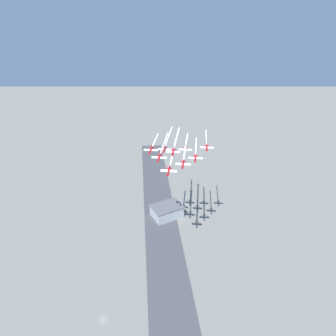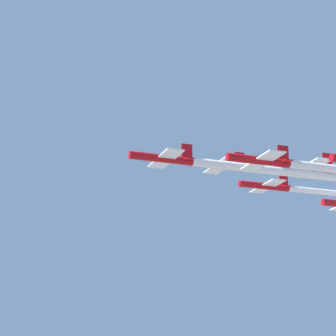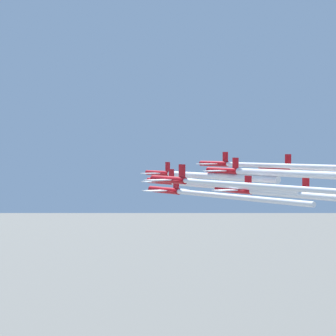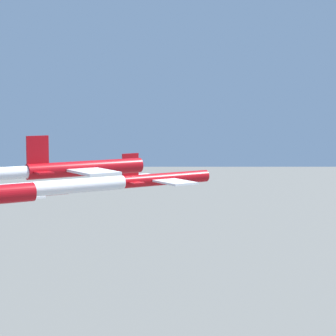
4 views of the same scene
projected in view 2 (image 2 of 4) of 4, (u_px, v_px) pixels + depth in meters
jet_0 at (164, 158)px, 102.34m from camera, size 9.58×9.75×3.51m
jet_1 at (261, 160)px, 99.21m from camera, size 9.58×9.75×3.51m
jet_2 at (220, 165)px, 114.07m from camera, size 9.58×9.75×3.51m
jet_4 at (308, 167)px, 110.98m from camera, size 9.58×9.75×3.51m
jet_5 at (266, 186)px, 124.91m from camera, size 9.58×9.75×3.51m
smoke_trail_0 at (298, 173)px, 109.89m from camera, size 22.92×32.03×1.39m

